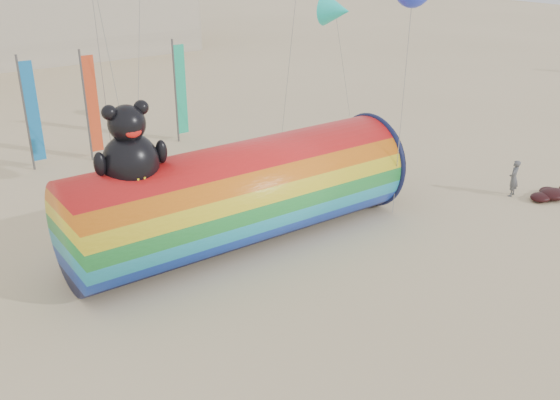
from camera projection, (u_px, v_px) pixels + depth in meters
ground at (295, 293)px, 18.72m from camera, size 160.00×160.00×0.00m
windsock_assembly at (242, 191)px, 21.21m from camera, size 12.16×3.70×5.61m
kite_handler at (514, 178)px, 25.33m from camera, size 0.65×0.54×1.53m
fabric_bundle at (555, 193)px, 25.41m from camera, size 2.62×1.35×0.41m
festival_banners at (104, 102)px, 29.21m from camera, size 7.92×0.37×5.20m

